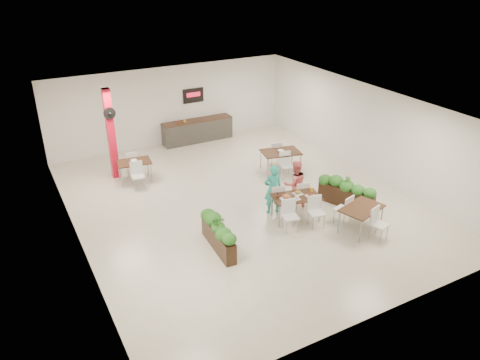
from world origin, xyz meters
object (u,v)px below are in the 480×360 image
Objects in this scene: diner_man at (273,189)px; planter_right at (346,192)px; side_table_a at (134,165)px; side_table_b at (281,154)px; red_column at (111,133)px; service_counter at (198,130)px; main_table at (296,200)px; diner_woman at (295,184)px; side_table_c at (361,211)px; planter_left at (218,233)px.

diner_man reaches higher than planter_right.
side_table_a and side_table_b have the same top height.
service_counter is (4.00, 1.86, -1.15)m from red_column.
main_table is 1.10× the size of side_table_b.
diner_man is 3.11m from side_table_b.
diner_man reaches higher than side_table_a.
service_counter is 1.95× the size of diner_woman.
main_table is 1.18× the size of diner_man.
diner_man is at bearing 111.45° from side_table_c.
red_column is at bearing 125.79° from main_table.
planter_left is (1.22, -5.80, -1.14)m from red_column.
side_table_a is (-3.04, 4.13, -0.16)m from diner_man.
planter_right reaches higher than main_table.
side_table_c is at bearing -46.00° from side_table_a.
planter_left is at bearing 147.94° from side_table_c.
diner_woman reaches higher than side_table_b.
red_column is 2.04× the size of diner_man.
planter_right is (1.77, -7.44, 0.01)m from service_counter.
main_table is 0.99× the size of planter_left.
side_table_a is at bearing -41.19° from diner_man.
main_table is (3.94, -5.46, -1.01)m from red_column.
service_counter is at bearing 89.52° from main_table.
planter_left is 1.13× the size of side_table_a.
side_table_b is at bearing -11.43° from side_table_a.
diner_woman is 0.93× the size of side_table_a.
side_table_b is (4.92, -1.65, 0.02)m from side_table_a.
main_table is 1.10× the size of side_table_c.
side_table_a is 0.99× the size of side_table_c.
red_column is 8.11m from planter_right.
main_table is 0.78m from diner_woman.
diner_man is 2.37m from planter_right.
side_table_a is at bearing -53.30° from red_column.
diner_man is 0.85× the size of planter_right.
diner_man is 1.02× the size of diner_woman.
side_table_c is (1.25, -1.44, -0.01)m from main_table.
diner_man reaches higher than main_table.
diner_woman is 0.83× the size of planter_right.
diner_man is 0.94× the size of side_table_c.
side_table_b is at bearing 64.45° from main_table.
diner_woman is at bearing 151.53° from planter_right.
red_column reaches higher than main_table.
red_column is at bearing 101.91° from planter_left.
main_table is 1.84m from planter_right.
side_table_a is 5.19m from side_table_b.
planter_right is at bearing 173.31° from diner_man.
side_table_a is (-3.49, -2.55, 0.13)m from service_counter.
planter_left is at bearing -74.95° from side_table_a.
planter_right is at bearing -71.92° from side_table_b.
diner_man is at bearing 12.44° from diner_woman.
diner_man is at bearing -115.10° from side_table_b.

